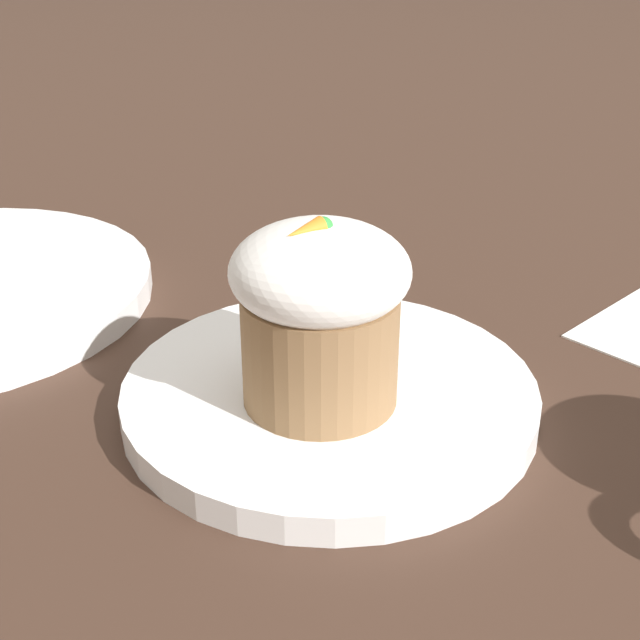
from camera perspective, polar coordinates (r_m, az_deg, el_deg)
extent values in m
plane|color=#3D281E|center=(0.46, 0.61, -5.67)|extent=(4.00, 4.00, 0.00)
cylinder|color=white|center=(0.46, 0.62, -4.86)|extent=(0.21, 0.21, 0.02)
cylinder|color=olive|center=(0.43, 0.00, -1.79)|extent=(0.08, 0.08, 0.06)
ellipsoid|color=white|center=(0.41, 0.00, 3.17)|extent=(0.09, 0.09, 0.04)
cone|color=orange|center=(0.40, -1.00, 5.69)|extent=(0.02, 0.01, 0.01)
sphere|color=green|center=(0.40, 0.18, 5.98)|extent=(0.01, 0.01, 0.01)
cube|color=#B7B7BC|center=(0.49, 3.03, -1.40)|extent=(0.08, 0.07, 0.00)
ellipsoid|color=#B7B7BC|center=(0.44, 1.22, -5.02)|extent=(0.06, 0.06, 0.01)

